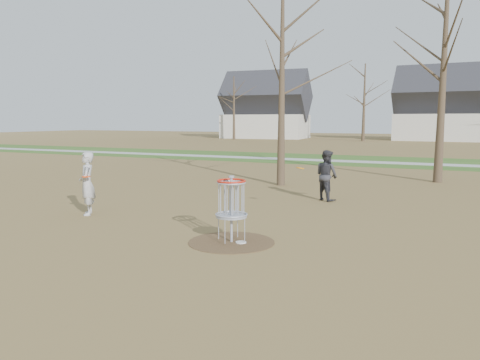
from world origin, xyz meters
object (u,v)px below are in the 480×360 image
player_throwing (327,175)px  disc_golf_basket (231,199)px  disc_grounded (241,242)px  player_standing (87,184)px

player_throwing → disc_golf_basket: player_throwing is taller
disc_grounded → disc_golf_basket: size_ratio=0.16×
player_standing → disc_grounded: player_standing is taller
disc_grounded → player_standing: bearing=169.3°
disc_golf_basket → disc_grounded: bearing=2.4°
player_throwing → disc_grounded: bearing=120.9°
player_standing → disc_grounded: 5.09m
player_standing → player_throwing: player_standing is taller
player_standing → player_throwing: bearing=94.4°
player_throwing → disc_grounded: (-0.27, -5.83, -0.77)m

